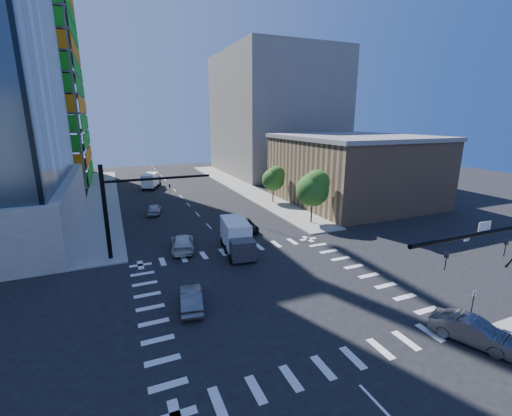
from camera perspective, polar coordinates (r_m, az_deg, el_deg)
ground at (r=27.84m, az=2.29°, el=-13.52°), size 160.00×160.00×0.00m
road_markings at (r=27.84m, az=2.29°, el=-13.52°), size 20.00×20.00×0.01m
sidewalk_ne at (r=67.55m, az=-2.57°, el=3.56°), size 5.00×60.00×0.15m
sidewalk_nw at (r=63.53m, az=-24.21°, el=1.54°), size 5.00×60.00×0.15m
construction_building at (r=86.49m, az=-36.40°, el=19.66°), size 25.16×34.50×70.60m
commercial_building at (r=57.21m, az=15.83°, el=6.30°), size 20.50×22.50×10.60m
bg_building_ne at (r=85.79m, az=3.10°, el=15.29°), size 24.00×30.00×28.00m
signal_mast_nw at (r=34.50m, az=-21.45°, el=0.84°), size 10.20×0.40×9.00m
tree_south at (r=43.68m, az=9.61°, el=3.34°), size 4.16×4.16×6.82m
tree_north at (r=54.25m, az=3.05°, el=4.98°), size 3.54×3.52×5.78m
no_parking_sign at (r=27.63m, az=32.45°, el=-13.01°), size 0.30×0.06×2.20m
car_nb_right at (r=25.47m, az=32.43°, el=-16.94°), size 3.35×4.96×1.55m
car_nb_far at (r=41.23m, az=-1.64°, el=-2.95°), size 2.46×4.77×1.29m
car_sb_near at (r=36.12m, az=-12.14°, el=-5.66°), size 3.14×5.72×1.57m
car_sb_mid at (r=50.47m, az=-16.57°, el=-0.16°), size 2.67×4.53×1.45m
car_sb_cross at (r=25.69m, az=-10.75°, el=-14.60°), size 2.21×4.46×1.40m
box_truck_near at (r=34.33m, az=-3.10°, el=-5.35°), size 3.37×6.30×3.15m
box_truck_far at (r=69.45m, az=-17.01°, el=4.28°), size 4.25×6.15×2.97m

